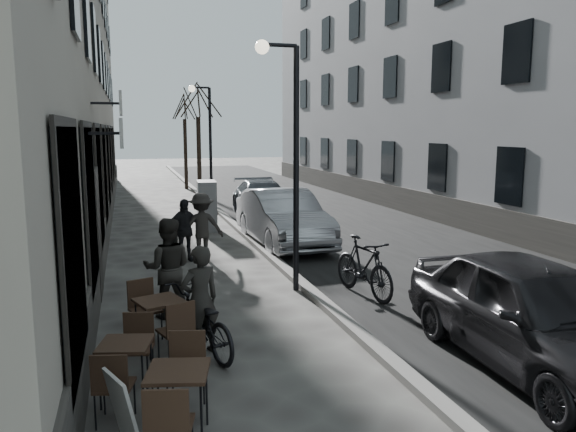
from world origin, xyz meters
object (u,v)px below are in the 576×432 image
bistro_set_a (179,397)px  bistro_set_c (160,319)px  sign_board (127,425)px  utility_cabinet (207,206)px  pedestrian_near (168,268)px  car_mid (283,218)px  streetlamp_far (206,134)px  car_near (534,313)px  tree_near (198,100)px  pedestrian_far (184,230)px  bicycle (201,321)px  pedestrian_mid (202,226)px  moped (364,267)px  streetlamp_near (288,139)px  bistro_set_b (126,365)px  tree_far (184,105)px  car_far (263,199)px

bistro_set_a → bistro_set_c: bistro_set_a is taller
bistro_set_c → bistro_set_a: bearing=-108.2°
bistro_set_c → sign_board: (-0.50, -2.89, -0.10)m
utility_cabinet → sign_board: bearing=-97.0°
pedestrian_near → car_mid: (3.71, 5.61, -0.10)m
streetlamp_far → car_near: streetlamp_far is taller
tree_near → pedestrian_far: size_ratio=3.53×
pedestrian_near → pedestrian_far: bearing=-90.1°
streetlamp_far → car_mid: streetlamp_far is taller
bicycle → pedestrian_mid: bearing=-116.8°
car_near → moped: (-0.90, 3.86, -0.19)m
streetlamp_near → bistro_set_c: bearing=-137.7°
streetlamp_far → pedestrian_mid: (-1.36, -8.61, -2.29)m
streetlamp_near → bistro_set_b: 5.88m
bistro_set_a → car_near: (5.01, 0.52, 0.31)m
streetlamp_near → car_mid: size_ratio=1.04×
tree_far → bistro_set_b: (-3.35, -25.07, -4.20)m
streetlamp_near → bistro_set_c: 4.61m
streetlamp_far → bistro_set_c: streetlamp_far is taller
pedestrian_near → moped: 3.93m
tree_near → bicycle: size_ratio=2.93×
bistro_set_b → sign_board: (-0.00, -1.36, -0.08)m
streetlamp_far → pedestrian_near: 13.44m
tree_far → car_near: bearing=-85.1°
bistro_set_c → moped: bearing=3.5°
bistro_set_b → bicycle: bicycle is taller
pedestrian_near → car_far: 11.78m
bistro_set_a → utility_cabinet: (2.10, 12.79, 0.34)m
bistro_set_a → tree_near: bearing=95.6°
car_far → pedestrian_near: bearing=-108.5°
bistro_set_b → bistro_set_c: size_ratio=0.95×
bicycle → pedestrian_near: bearing=-98.5°
car_near → tree_far: bearing=96.7°
moped → utility_cabinet: bearing=93.4°
car_near → car_far: 14.58m
sign_board → pedestrian_far: pedestrian_far is taller
streetlamp_near → tree_far: tree_far is taller
sign_board → car_mid: car_mid is taller
streetlamp_near → utility_cabinet: bearing=94.7°
utility_cabinet → car_near: (2.90, -12.27, -0.03)m
utility_cabinet → bicycle: (-1.57, -10.45, -0.32)m
streetlamp_near → pedestrian_far: (-1.82, 3.31, -2.35)m
tree_far → bicycle: bearing=-95.4°
bistro_set_a → pedestrian_far: 8.52m
utility_cabinet → pedestrian_near: (-1.91, -8.63, 0.08)m
bistro_set_c → streetlamp_far: bearing=59.9°
car_near → car_far: bearing=93.5°
tree_far → car_near: 26.03m
streetlamp_near → bistro_set_b: (-3.28, -4.07, -2.70)m
bistro_set_b → sign_board: size_ratio=1.65×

